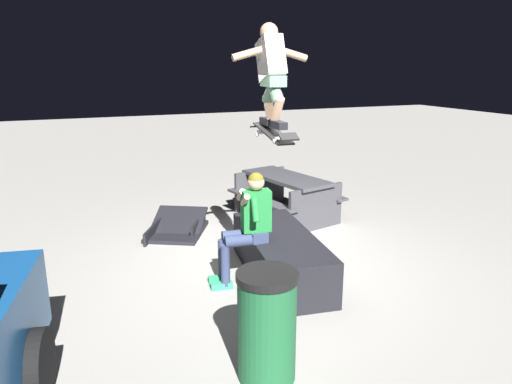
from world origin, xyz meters
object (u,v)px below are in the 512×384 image
ledge_box_main (280,255)px  skateboard (273,133)px  person_sitting_on_ledge (247,222)px  skater_airborne (271,70)px  trash_bin (267,326)px  picnic_table_back (286,190)px  kicker_ramp (177,229)px

ledge_box_main → skateboard: skateboard is taller
skateboard → person_sitting_on_ledge: bearing=58.5°
person_sitting_on_ledge → ledge_box_main: bearing=-86.8°
skater_airborne → trash_bin: skater_airborne is taller
skateboard → skater_airborne: skater_airborne is taller
skater_airborne → picnic_table_back: skater_airborne is taller
kicker_ramp → skater_airborne: bearing=-163.4°
picnic_table_back → skateboard: bearing=150.1°
skater_airborne → picnic_table_back: bearing=-30.4°
ledge_box_main → person_sitting_on_ledge: person_sitting_on_ledge is taller
kicker_ramp → person_sitting_on_ledge: bearing=-169.4°
kicker_ramp → trash_bin: size_ratio=1.34×
skateboard → kicker_ramp: (2.24, 0.65, -1.80)m
ledge_box_main → kicker_ramp: 2.23m
trash_bin → person_sitting_on_ledge: bearing=-16.4°
ledge_box_main → kicker_ramp: ledge_box_main is taller
kicker_ramp → picnic_table_back: picnic_table_back is taller
ledge_box_main → trash_bin: size_ratio=2.11×
skateboard → trash_bin: size_ratio=1.06×
trash_bin → skateboard: bearing=-25.8°
picnic_table_back → trash_bin: size_ratio=2.02×
picnic_table_back → ledge_box_main: bearing=152.3°
ledge_box_main → person_sitting_on_ledge: 0.69m
skater_airborne → person_sitting_on_ledge: bearing=68.8°
skateboard → picnic_table_back: size_ratio=0.53×
person_sitting_on_ledge → kicker_ramp: (2.08, 0.39, -0.72)m
skateboard → kicker_ramp: bearing=16.1°
skateboard → skater_airborne: 0.69m
skateboard → trash_bin: bearing=154.2°
person_sitting_on_ledge → trash_bin: 1.86m
person_sitting_on_ledge → picnic_table_back: person_sitting_on_ledge is taller
trash_bin → kicker_ramp: bearing=-1.9°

